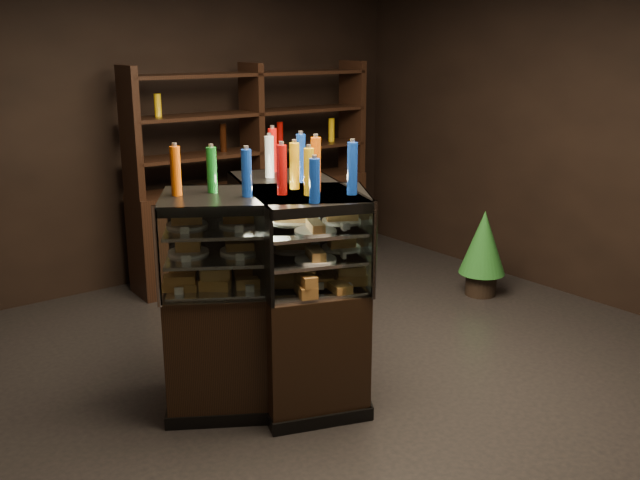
% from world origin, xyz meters
% --- Properties ---
extents(ground, '(5.00, 5.00, 0.00)m').
position_xyz_m(ground, '(0.00, 0.00, 0.00)').
color(ground, black).
rests_on(ground, ground).
extents(room_shell, '(5.02, 5.02, 3.01)m').
position_xyz_m(room_shell, '(0.00, 0.00, 1.94)').
color(room_shell, black).
rests_on(room_shell, ground).
extents(display_case, '(1.46, 1.37, 1.35)m').
position_xyz_m(display_case, '(-0.60, -0.13, 0.45)').
color(display_case, black).
rests_on(display_case, ground).
extents(food_display, '(1.09, 1.15, 0.42)m').
position_xyz_m(food_display, '(-0.60, -0.13, 1.02)').
color(food_display, '#DB984E').
rests_on(food_display, display_case).
extents(bottles_top, '(0.93, 1.01, 0.30)m').
position_xyz_m(bottles_top, '(-0.60, -0.13, 1.48)').
color(bottles_top, '#0F38B2').
rests_on(bottles_top, display_case).
extents(potted_conifer, '(0.41, 0.41, 0.87)m').
position_xyz_m(potted_conifer, '(1.84, 0.30, 0.50)').
color(potted_conifer, black).
rests_on(potted_conifer, ground).
extents(back_shelving, '(2.40, 0.52, 2.00)m').
position_xyz_m(back_shelving, '(0.57, 2.05, 0.61)').
color(back_shelving, black).
rests_on(back_shelving, ground).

